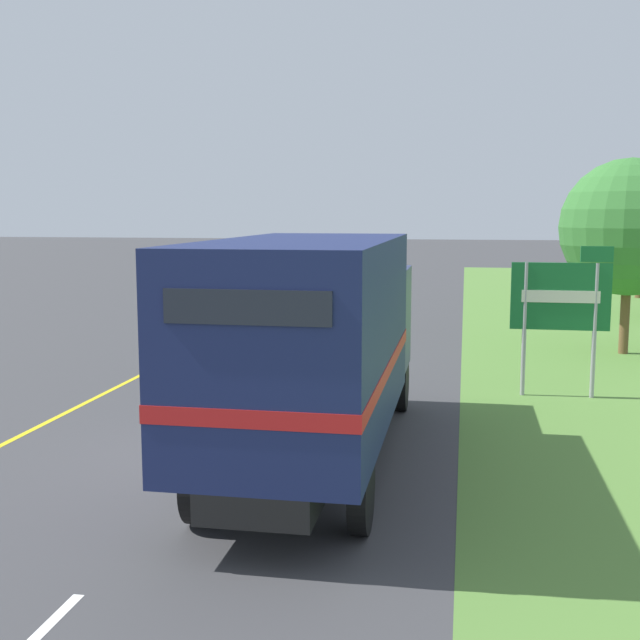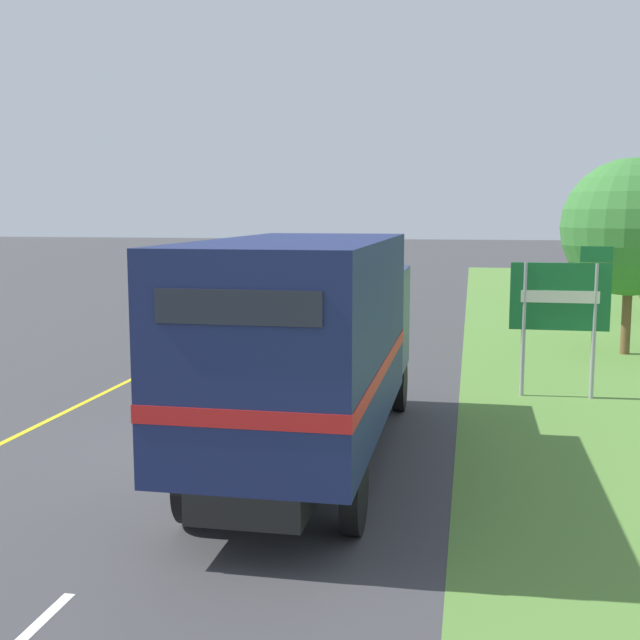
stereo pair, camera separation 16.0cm
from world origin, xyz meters
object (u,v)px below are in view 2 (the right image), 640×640
object	(u,v)px
highway_sign	(562,301)
roadside_tree_near	(631,227)
horse_trailer_truck	(312,339)
lead_car_white	(301,298)

from	to	relation	value
highway_sign	roadside_tree_near	size ratio (longest dim) A/B	0.60
roadside_tree_near	horse_trailer_truck	bearing A→B (deg)	-120.39
horse_trailer_truck	roadside_tree_near	distance (m)	12.77
lead_car_white	roadside_tree_near	size ratio (longest dim) A/B	0.76
horse_trailer_truck	lead_car_white	distance (m)	14.92
highway_sign	roadside_tree_near	world-z (taller)	roadside_tree_near
lead_car_white	horse_trailer_truck	bearing A→B (deg)	-77.33
horse_trailer_truck	roadside_tree_near	size ratio (longest dim) A/B	1.56
lead_car_white	roadside_tree_near	xyz separation A→B (m)	(9.68, -3.58, 2.45)
roadside_tree_near	lead_car_white	bearing A→B (deg)	159.68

